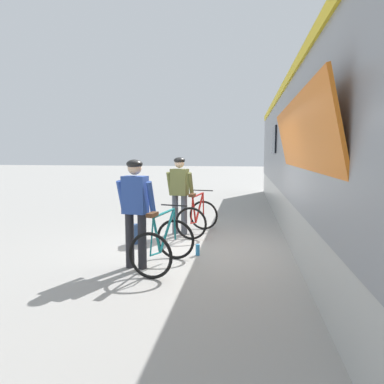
# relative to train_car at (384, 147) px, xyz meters

# --- Properties ---
(ground_plane) EXTENTS (80.00, 80.00, 0.00)m
(ground_plane) POSITION_rel_train_car_xyz_m (-3.17, 0.03, -1.97)
(ground_plane) COLOR #A09E99
(train_car) EXTENTS (3.23, 20.74, 3.88)m
(train_car) POSITION_rel_train_car_xyz_m (0.00, 0.00, 0.00)
(train_car) COLOR gray
(train_car) RESTS_ON ground
(cyclist_near_in_blue) EXTENTS (0.64, 0.36, 1.76)m
(cyclist_near_in_blue) POSITION_rel_train_car_xyz_m (-4.10, -1.21, -0.91)
(cyclist_near_in_blue) COLOR #232328
(cyclist_near_in_blue) RESTS_ON ground
(cyclist_far_in_olive) EXTENTS (0.65, 0.38, 1.76)m
(cyclist_far_in_olive) POSITION_rel_train_car_xyz_m (-3.85, 1.22, -0.91)
(cyclist_far_in_olive) COLOR #4C515B
(cyclist_far_in_olive) RESTS_ON ground
(bicycle_near_teal) EXTENTS (0.88, 1.17, 0.99)m
(bicycle_near_teal) POSITION_rel_train_car_xyz_m (-3.66, -1.17, -1.56)
(bicycle_near_teal) COLOR black
(bicycle_near_teal) RESTS_ON ground
(bicycle_far_red) EXTENTS (0.86, 1.16, 0.99)m
(bicycle_far_red) POSITION_rel_train_car_xyz_m (-3.43, 1.23, -1.56)
(bicycle_far_red) COLOR black
(bicycle_far_red) RESTS_ON ground
(backpack_on_platform) EXTENTS (0.32, 0.26, 0.40)m
(backpack_on_platform) POSITION_rel_train_car_xyz_m (-4.51, 0.27, -1.77)
(backpack_on_platform) COLOR navy
(backpack_on_platform) RESTS_ON ground
(water_bottle_near_the_bikes) EXTENTS (0.08, 0.08, 0.20)m
(water_bottle_near_the_bikes) POSITION_rel_train_car_xyz_m (-3.21, -0.38, -1.86)
(water_bottle_near_the_bikes) COLOR #338CCC
(water_bottle_near_the_bikes) RESTS_ON ground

